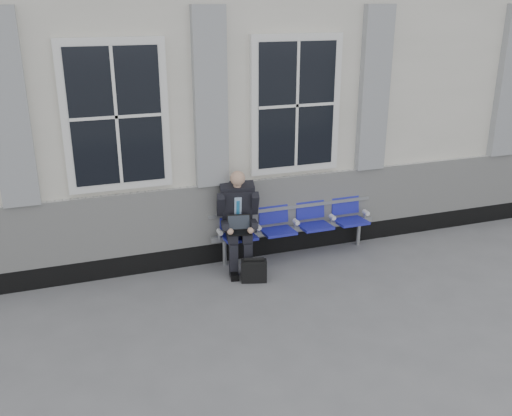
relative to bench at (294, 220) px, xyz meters
name	(u,v)px	position (x,y,z in m)	size (l,w,h in m)	color
ground	(311,297)	(-0.31, -1.32, -0.55)	(70.00, 70.00, 0.00)	slate
station_building	(229,89)	(-0.33, 2.15, 1.67)	(14.40, 4.40, 4.49)	silver
bench	(294,220)	(0.00, 0.00, 0.00)	(2.60, 0.47, 0.91)	#9EA0A3
businessman	(238,216)	(-0.92, -0.13, 0.23)	(0.63, 0.84, 1.45)	black
briefcase	(254,270)	(-0.87, -0.66, -0.39)	(0.38, 0.24, 0.36)	black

